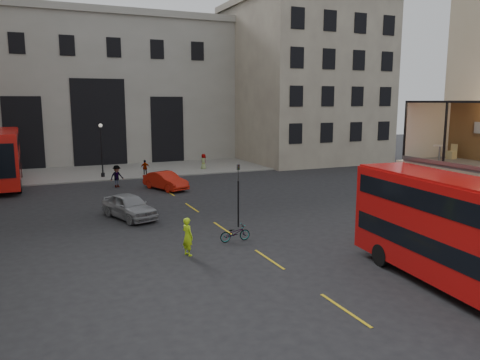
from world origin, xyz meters
name	(u,v)px	position (x,y,z in m)	size (l,w,h in m)	color
ground	(388,301)	(0.00, 0.00, 0.00)	(140.00, 140.00, 0.00)	black
gateway	(92,85)	(-5.00, 47.99, 9.39)	(35.00, 10.60, 18.00)	#A19E96
building_right	(302,78)	(20.00, 39.97, 10.39)	(16.60, 18.60, 20.00)	#ADA38B
pavement_far	(98,172)	(-6.00, 38.00, 0.06)	(40.00, 12.00, 0.12)	slate
traffic_light_near	(238,187)	(-1.00, 12.00, 2.42)	(0.16, 0.20, 3.80)	black
street_lamp_b	(102,154)	(-6.00, 34.00, 2.39)	(0.36, 0.36, 5.33)	black
bus_near	(465,231)	(3.13, -0.51, 2.52)	(3.53, 11.41, 4.48)	#B20D0C
bus_far	(2,155)	(-14.67, 33.03, 2.77)	(3.03, 12.41, 4.94)	red
car_a	(129,206)	(-6.61, 16.71, 0.80)	(1.90, 4.72, 1.61)	gray
car_b	(166,181)	(-1.91, 25.53, 0.76)	(1.60, 4.60, 1.52)	#B3180B
bicycle	(235,233)	(-2.33, 9.39, 0.45)	(0.60, 1.71, 0.90)	gray
cyclist	(188,237)	(-5.37, 8.17, 0.95)	(0.69, 0.45, 1.90)	#C8FF1A
pedestrian_b	(117,176)	(-5.54, 28.29, 0.97)	(1.25, 0.72, 1.94)	gray
pedestrian_c	(145,168)	(-1.85, 33.80, 0.80)	(0.94, 0.39, 1.60)	gray
pedestrian_d	(204,162)	(4.93, 35.28, 0.88)	(0.86, 0.56, 1.77)	gray
cafe_table_far	(440,151)	(6.05, 3.72, 5.11)	(0.61, 0.61, 0.77)	beige
cafe_chair_d	(452,154)	(7.30, 4.12, 4.83)	(0.39, 0.39, 0.75)	tan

